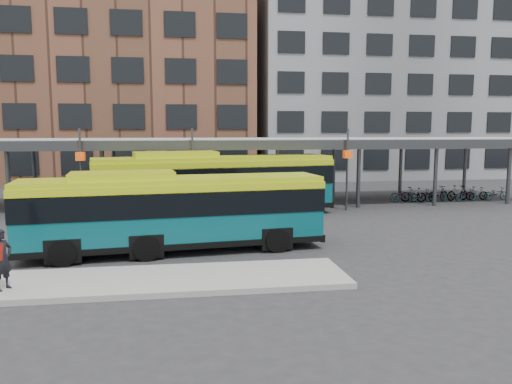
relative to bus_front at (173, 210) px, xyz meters
name	(u,v)px	position (x,y,z in m)	size (l,w,h in m)	color
ground	(279,254)	(3.97, -1.01, -1.65)	(120.00, 120.00, 0.00)	#28282B
boarding_island	(123,282)	(-1.53, -4.01, -1.56)	(14.00, 3.00, 0.18)	gray
canopy	(238,143)	(3.92, 11.86, 2.26)	(40.00, 6.53, 4.80)	#999B9E
building_brick	(112,63)	(-6.03, 30.99, 9.35)	(26.00, 14.00, 22.00)	brown
building_grey	(371,78)	(19.97, 30.99, 8.35)	(24.00, 14.00, 20.00)	slate
bus_front	(173,210)	(0.00, 0.00, 0.00)	(11.70, 3.69, 3.17)	#074C55
bus_rear	(214,183)	(2.12, 7.74, 0.21)	(13.25, 4.99, 3.58)	#074C55
pedestrian	(2,259)	(-4.79, -4.54, -0.57)	(0.68, 0.77, 1.78)	black
bike_rack	(444,194)	(17.61, 11.24, -1.18)	(8.31, 1.15, 1.05)	slate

